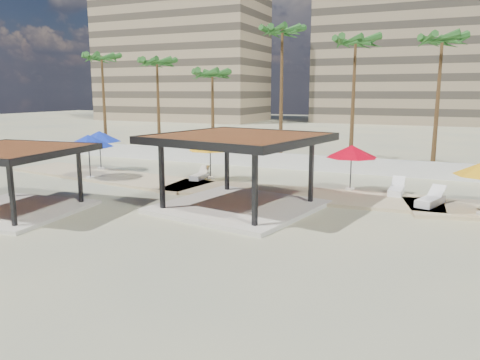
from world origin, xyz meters
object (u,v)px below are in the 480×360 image
(umbrella_c, at_px, (352,151))
(lounger_a, at_px, (200,176))
(pavilion_central, at_px, (239,165))
(lounger_c, at_px, (396,190))
(pavilion_west, at_px, (9,174))
(lounger_b, at_px, (431,201))
(umbrella_a, at_px, (99,136))

(umbrella_c, relative_size, lounger_a, 1.88)
(pavilion_central, bearing_deg, lounger_c, 51.80)
(pavilion_west, relative_size, lounger_c, 3.13)
(lounger_b, bearing_deg, lounger_c, 60.60)
(umbrella_a, relative_size, umbrella_c, 1.07)
(pavilion_west, distance_m, umbrella_c, 18.54)
(pavilion_central, xyz_separation_m, lounger_a, (-5.46, 5.79, -1.93))
(pavilion_west, relative_size, lounger_b, 2.85)
(umbrella_a, distance_m, lounger_b, 23.46)
(umbrella_c, bearing_deg, pavilion_west, -141.44)
(lounger_c, bearing_deg, umbrella_a, 90.57)
(pavilion_west, distance_m, lounger_c, 20.75)
(umbrella_a, xyz_separation_m, umbrella_c, (18.71, 0.00, -0.17))
(lounger_c, bearing_deg, pavilion_west, 124.55)
(lounger_a, xyz_separation_m, lounger_c, (12.59, 0.48, 0.02))
(umbrella_c, bearing_deg, lounger_c, 1.12)
(umbrella_a, xyz_separation_m, lounger_a, (8.76, -0.43, -2.29))
(lounger_c, bearing_deg, lounger_b, -137.45)
(lounger_b, bearing_deg, pavilion_west, 134.99)
(lounger_a, bearing_deg, umbrella_c, -91.37)
(pavilion_west, relative_size, umbrella_a, 1.71)
(lounger_a, bearing_deg, umbrella_a, 83.34)
(pavilion_central, height_order, umbrella_a, pavilion_central)
(umbrella_a, relative_size, lounger_c, 1.83)
(umbrella_c, bearing_deg, lounger_a, -177.52)
(umbrella_c, distance_m, lounger_a, 10.19)
(lounger_a, relative_size, lounger_c, 0.91)
(umbrella_c, xyz_separation_m, lounger_c, (2.64, 0.05, -2.10))
(lounger_a, height_order, lounger_b, lounger_b)
(pavilion_west, height_order, lounger_b, pavilion_west)
(pavilion_west, distance_m, lounger_b, 21.33)
(lounger_a, height_order, lounger_c, lounger_c)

